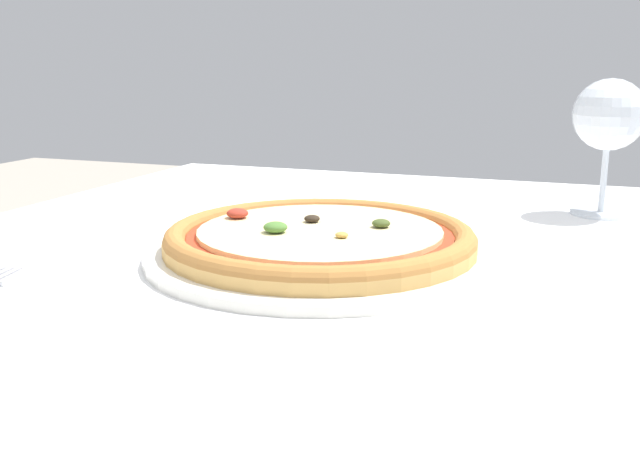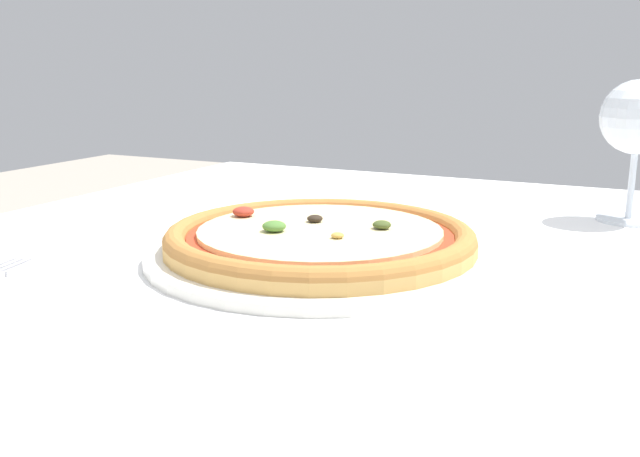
% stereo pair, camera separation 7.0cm
% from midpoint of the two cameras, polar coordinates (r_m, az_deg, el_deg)
% --- Properties ---
extents(dining_table, '(1.31, 1.11, 0.74)m').
position_cam_midpoint_polar(dining_table, '(0.67, 12.77, -10.69)').
color(dining_table, '#997047').
rests_on(dining_table, ground_plane).
extents(pizza_plate, '(0.34, 0.34, 0.04)m').
position_cam_midpoint_polar(pizza_plate, '(0.70, -2.86, -1.07)').
color(pizza_plate, white).
rests_on(pizza_plate, dining_table).
extents(wine_glass_far_left, '(0.09, 0.09, 0.17)m').
position_cam_midpoint_polar(wine_glass_far_left, '(0.94, 20.19, 8.28)').
color(wine_glass_far_left, silver).
rests_on(wine_glass_far_left, dining_table).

